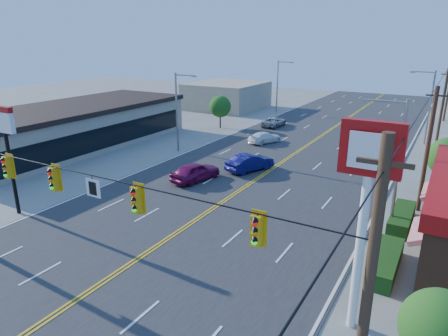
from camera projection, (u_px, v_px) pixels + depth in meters
The scene contains 20 objects.
ground at pixel (87, 294), 18.33m from camera, with size 160.00×160.00×0.00m, color gray.
road at pixel (267, 173), 34.76m from camera, with size 20.00×120.00×0.06m, color #2D2D30.
signal_span at pixel (72, 195), 16.87m from camera, with size 24.32×0.34×9.00m.
kfc_pylon at pixel (367, 187), 14.49m from camera, with size 2.20×0.36×8.50m.
strip_mall at pixel (73, 126), 42.93m from camera, with size 10.40×26.40×4.40m.
pizza_hut_sign at pixel (6, 138), 25.26m from camera, with size 1.90×0.30×6.85m.
streetlight_se at pixel (396, 159), 23.29m from camera, with size 2.55×0.25×8.00m.
streetlight_ne at pixel (428, 103), 43.03m from camera, with size 2.55×0.25×8.00m.
streetlight_sw at pixel (178, 108), 40.17m from camera, with size 2.55×0.25×8.00m.
streetlight_nw at pixel (279, 84), 61.56m from camera, with size 2.55×0.25×8.00m.
utility_pole_near at pixel (427, 151), 26.01m from camera, with size 0.28×0.28×8.40m, color #47301E.
utility_pole_mid at pixel (442, 110), 40.81m from camera, with size 0.28×0.28×8.40m, color #47301E.
utility_pole_far at pixel (448, 91), 55.61m from camera, with size 0.28×0.28×8.40m, color #47301E.
tree_kfc_front at pixel (440, 329), 12.51m from camera, with size 2.52×2.52×3.78m.
tree_west at pixel (220, 107), 51.63m from camera, with size 2.80×2.80×4.20m.
bld_west_far at pixel (227, 95), 66.70m from camera, with size 11.00×12.00×4.20m, color tan.
car_magenta at pixel (195, 172), 32.67m from camera, with size 1.80×4.48×1.53m, color maroon.
car_blue at pixel (250, 163), 35.12m from camera, with size 1.58×4.54×1.50m, color #0E0E52.
car_white at pixel (265, 138), 44.58m from camera, with size 1.69×4.16×1.21m, color white.
car_silver at pixel (274, 122), 52.92m from camera, with size 2.07×4.50×1.25m, color #ADADB2.
Camera 1 is at (13.31, -10.35, 11.20)m, focal length 32.00 mm.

